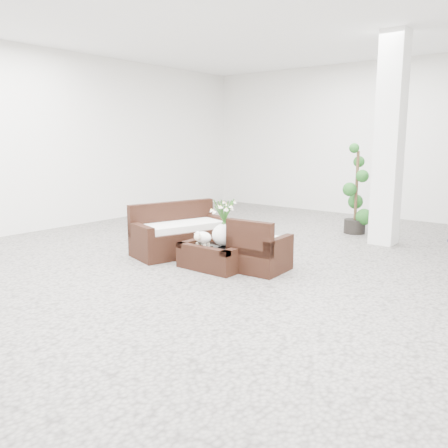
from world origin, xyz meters
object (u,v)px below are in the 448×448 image
Objects in this scene: armchair at (260,244)px; topiary at (356,190)px; loveseat at (181,229)px; coffee_table at (214,257)px.

topiary is (-0.04, 3.25, 0.47)m from armchair.
topiary is (1.45, 3.25, 0.44)m from loveseat.
topiary reaches higher than coffee_table.
armchair is at bearing 27.72° from coffee_table.
topiary reaches higher than armchair.
loveseat is (-1.49, 0.00, 0.03)m from armchair.
coffee_table is at bearing -98.54° from topiary.
coffee_table is 1.00m from loveseat.
armchair is 3.28m from topiary.
coffee_table is 3.65m from topiary.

